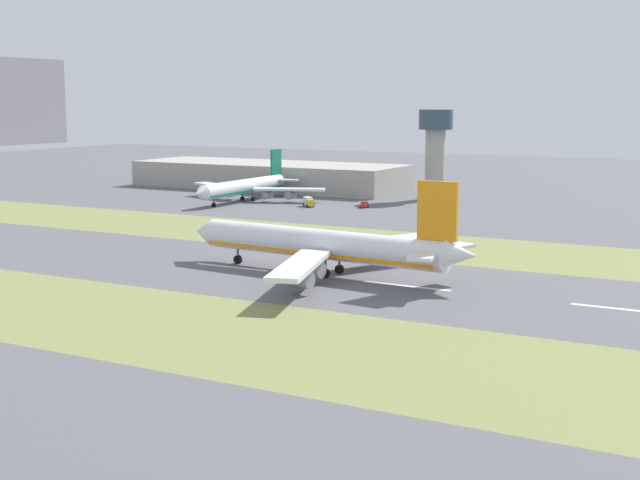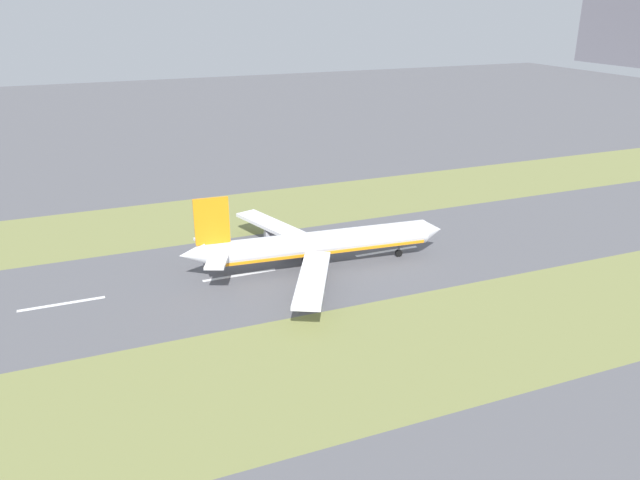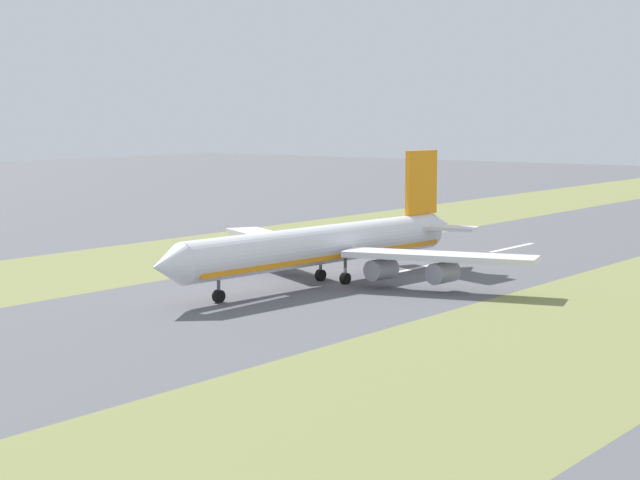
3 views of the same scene
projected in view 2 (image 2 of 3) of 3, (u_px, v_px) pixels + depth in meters
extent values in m
plane|color=#56565B|center=(310.00, 264.00, 156.53)|extent=(800.00, 800.00, 0.00)
cube|color=olive|center=(257.00, 211.00, 195.33)|extent=(40.00, 600.00, 0.01)
cube|color=olive|center=(396.00, 351.00, 117.73)|extent=(40.00, 600.00, 0.01)
cube|color=silver|center=(62.00, 304.00, 135.98)|extent=(1.20, 18.00, 0.01)
cube|color=silver|center=(240.00, 275.00, 150.12)|extent=(1.20, 18.00, 0.01)
cube|color=silver|center=(387.00, 251.00, 164.26)|extent=(1.20, 18.00, 0.01)
cylinder|color=white|center=(320.00, 243.00, 152.90)|extent=(10.73, 56.31, 6.00)
cone|color=white|center=(432.00, 230.00, 161.42)|extent=(6.28, 5.48, 5.88)
cone|color=white|center=(192.00, 255.00, 143.96)|extent=(5.59, 6.41, 5.10)
cube|color=orange|center=(320.00, 249.00, 153.50)|extent=(10.24, 54.05, 0.70)
cube|color=white|center=(275.00, 226.00, 166.77)|extent=(29.48, 14.28, 0.90)
cube|color=white|center=(312.00, 279.00, 135.65)|extent=(28.58, 18.46, 0.90)
cylinder|color=#93939E|center=(295.00, 245.00, 161.00)|extent=(3.60, 5.05, 3.20)
cylinder|color=#93939E|center=(274.00, 234.00, 168.03)|extent=(3.60, 5.05, 3.20)
cylinder|color=#93939E|center=(315.00, 272.00, 145.00)|extent=(3.60, 5.05, 3.20)
cylinder|color=#93939E|center=(312.00, 290.00, 136.02)|extent=(3.60, 5.05, 3.20)
cube|color=orange|center=(212.00, 221.00, 142.56)|extent=(1.48, 8.04, 11.00)
cube|color=white|center=(210.00, 243.00, 150.17)|extent=(10.74, 6.56, 0.60)
cube|color=white|center=(217.00, 260.00, 140.39)|extent=(10.92, 7.94, 0.60)
cylinder|color=#59595E|center=(399.00, 247.00, 160.19)|extent=(0.50, 0.50, 3.20)
cylinder|color=black|center=(399.00, 253.00, 160.77)|extent=(1.05, 1.87, 1.80)
cylinder|color=#59595E|center=(305.00, 254.00, 155.72)|extent=(0.50, 0.50, 3.20)
cylinder|color=black|center=(306.00, 260.00, 156.30)|extent=(1.05, 1.87, 1.80)
cylinder|color=#59595E|center=(311.00, 262.00, 151.10)|extent=(0.50, 0.50, 3.20)
cylinder|color=black|center=(311.00, 268.00, 151.68)|extent=(1.05, 1.87, 1.80)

